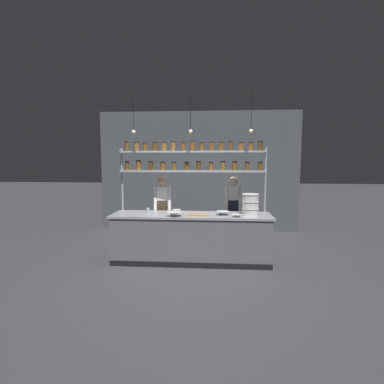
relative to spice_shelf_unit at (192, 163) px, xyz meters
name	(u,v)px	position (x,y,z in m)	size (l,w,h in m)	color
ground_plane	(191,261)	(0.01, -0.33, -1.89)	(40.00, 40.00, 0.00)	#3D3D42
back_wall	(199,172)	(0.01, 2.28, -0.27)	(5.41, 0.12, 3.25)	#4C5156
prep_counter	(191,238)	(0.01, -0.33, -1.43)	(3.01, 0.76, 0.92)	slate
spice_shelf_unit	(192,163)	(0.00, 0.00, 0.00)	(2.90, 0.28, 2.31)	#999BA0
chef_left	(163,209)	(-0.64, 0.23, -0.98)	(0.39, 0.30, 1.61)	black
chef_center	(233,209)	(0.84, 0.46, -0.98)	(0.37, 0.29, 1.59)	black
container_stack	(250,205)	(1.11, -0.36, -0.77)	(0.32, 0.32, 0.40)	white
cutting_board	(198,215)	(0.15, -0.43, -0.96)	(0.40, 0.26, 0.02)	#A88456
prep_bowl_near_left	(237,216)	(0.86, -0.55, -0.95)	(0.18, 0.18, 0.05)	white
prep_bowl_center_front	(175,214)	(-0.27, -0.56, -0.93)	(0.29, 0.29, 0.08)	silver
prep_bowl_center_back	(177,211)	(-0.30, -0.12, -0.95)	(0.18, 0.18, 0.05)	white
prep_bowl_near_right	(223,213)	(0.61, -0.37, -0.94)	(0.25, 0.25, 0.07)	silver
serving_cup_front	(148,210)	(-0.85, -0.21, -0.93)	(0.07, 0.07, 0.09)	#B2B7BC
pendant_light_row	(191,129)	(0.01, -0.33, 0.62)	(2.24, 0.07, 0.77)	black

